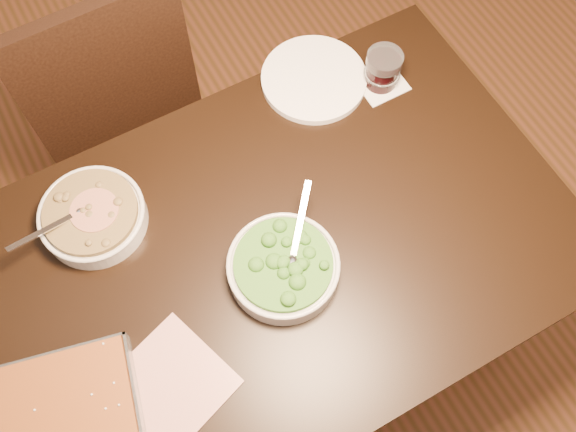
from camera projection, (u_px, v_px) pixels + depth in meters
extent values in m
plane|color=#472D14|center=(275.00, 334.00, 2.14)|extent=(4.00, 4.00, 0.00)
cube|color=black|center=(270.00, 253.00, 1.48)|extent=(1.40, 0.90, 0.04)
cube|color=black|center=(270.00, 264.00, 1.54)|extent=(1.26, 0.76, 0.08)
cylinder|color=black|center=(528.00, 310.00, 1.81)|extent=(0.07, 0.07, 0.71)
cylinder|color=black|center=(20.00, 294.00, 1.83)|extent=(0.07, 0.07, 0.71)
cylinder|color=black|center=(387.00, 118.00, 2.08)|extent=(0.07, 0.07, 0.71)
cube|color=#AB3032|center=(156.00, 399.00, 1.32)|extent=(0.35, 0.30, 0.01)
cube|color=white|center=(380.00, 82.00, 1.66)|extent=(0.12, 0.12, 0.00)
cylinder|color=silver|center=(94.00, 218.00, 1.47)|extent=(0.24, 0.24, 0.05)
torus|color=silver|center=(91.00, 213.00, 1.44)|extent=(0.24, 0.24, 0.01)
cylinder|color=#37250F|center=(90.00, 212.00, 1.44)|extent=(0.21, 0.21, 0.02)
cube|color=silver|center=(61.00, 229.00, 1.41)|extent=(0.15, 0.05, 0.05)
cylinder|color=maroon|center=(94.00, 210.00, 1.43)|extent=(0.11, 0.11, 0.00)
cylinder|color=silver|center=(283.00, 269.00, 1.42)|extent=(0.25, 0.25, 0.05)
torus|color=silver|center=(283.00, 264.00, 1.39)|extent=(0.25, 0.25, 0.01)
cylinder|color=#194A11|center=(283.00, 264.00, 1.39)|extent=(0.22, 0.22, 0.02)
cube|color=silver|center=(291.00, 229.00, 1.41)|extent=(0.12, 0.13, 0.05)
cube|color=silver|center=(61.00, 414.00, 1.30)|extent=(0.37, 0.31, 0.01)
cube|color=#4E200B|center=(56.00, 412.00, 1.28)|extent=(0.35, 0.29, 0.05)
cube|color=silver|center=(50.00, 356.00, 1.33)|extent=(0.32, 0.08, 0.04)
cube|color=silver|center=(136.00, 390.00, 1.30)|extent=(0.06, 0.23, 0.04)
cylinder|color=black|center=(382.00, 72.00, 1.62)|extent=(0.08, 0.08, 0.08)
cylinder|color=silver|center=(385.00, 60.00, 1.58)|extent=(0.09, 0.09, 0.03)
cylinder|color=white|center=(314.00, 79.00, 1.65)|extent=(0.27, 0.27, 0.02)
cube|color=black|center=(103.00, 81.00, 2.00)|extent=(0.47, 0.47, 0.04)
cylinder|color=black|center=(150.00, 62.00, 2.34)|extent=(0.04, 0.04, 0.45)
cylinder|color=black|center=(200.00, 144.00, 2.19)|extent=(0.04, 0.04, 0.45)
cylinder|color=black|center=(46.00, 107.00, 2.25)|extent=(0.04, 0.04, 0.45)
cylinder|color=black|center=(90.00, 196.00, 2.11)|extent=(0.04, 0.04, 0.45)
cube|color=black|center=(108.00, 76.00, 1.68)|extent=(0.46, 0.05, 0.50)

